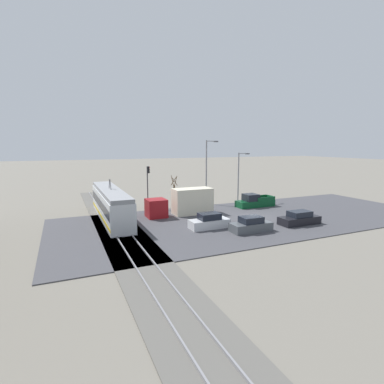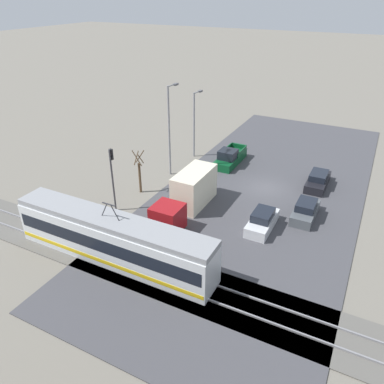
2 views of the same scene
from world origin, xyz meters
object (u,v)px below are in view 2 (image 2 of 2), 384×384
Objects in this scene: light_rail_tram at (113,239)px; sedan_car_2 at (305,211)px; pickup_truck at (230,158)px; street_lamp_mid_block at (195,120)px; box_truck at (188,194)px; street_lamp_near_crossing at (170,126)px; sedan_car_0 at (318,180)px; sedan_car_1 at (262,221)px; traffic_light_pole at (112,172)px; street_tree at (140,174)px.

light_rail_tram is 16.57m from sedan_car_2.
street_lamp_mid_block is at bearing -5.03° from pickup_truck.
box_truck is 0.89× the size of street_lamp_near_crossing.
sedan_car_1 is (2.65, 9.83, 0.04)m from sedan_car_0.
sedan_car_0 is at bearing -120.55° from light_rail_tram.
street_lamp_near_crossing is (-0.64, -8.85, 1.61)m from traffic_light_pole.
box_truck is 8.67m from street_lamp_near_crossing.
box_truck is 1.44× the size of traffic_light_pole.
street_tree is 10.88m from street_lamp_mid_block.
box_truck is at bearing -179.23° from sedan_car_1.
sedan_car_0 is at bearing -149.13° from street_tree.
traffic_light_pole is at bearing 27.37° from box_truck.
pickup_truck is 12.65m from sedan_car_2.
street_lamp_near_crossing reaches higher than sedan_car_2.
street_lamp_mid_block is (4.68, -0.41, 3.63)m from pickup_truck.
box_truck is at bearing 171.90° from street_tree.
traffic_light_pole is at bearing -53.32° from light_rail_tram.
sedan_car_2 is 0.56× the size of street_lamp_mid_block.
pickup_truck is at bearing -87.68° from box_truck.
light_rail_tram is 2.09× the size of street_lamp_mid_block.
light_rail_tram reaches higher than sedan_car_1.
sedan_car_2 is at bearing 170.66° from street_lamp_near_crossing.
pickup_truck is at bearing -117.37° from street_tree.
street_tree is at bearing 86.78° from street_lamp_mid_block.
sedan_car_2 reaches higher than sedan_car_0.
traffic_light_pole is at bearing 87.29° from street_lamp_mid_block.
sedan_car_1 is 4.35m from sedan_car_2.
box_truck is 1.80× the size of sedan_car_0.
sedan_car_1 reaches higher than sedan_car_0.
street_tree is (-0.09, -3.82, -1.74)m from traffic_light_pole.
street_lamp_near_crossing reaches higher than box_truck.
street_lamp_mid_block reaches higher than sedan_car_2.
box_truck reaches higher than sedan_car_2.
sedan_car_2 is 17.03m from traffic_light_pole.
sedan_car_2 is at bearing -170.43° from street_tree.
pickup_truck is 10.02m from sedan_car_0.
street_lamp_near_crossing is at bearing -48.55° from box_truck.
street_tree is at bearing 62.63° from pickup_truck.
street_lamp_mid_block is at bearing -65.83° from box_truck.
light_rail_tram is at bearing 113.69° from street_tree.
traffic_light_pole is (15.48, 6.41, 3.04)m from sedan_car_2.
light_rail_tram is 15.48m from street_lamp_near_crossing.
light_rail_tram reaches higher than sedan_car_0.
street_tree reaches higher than sedan_car_0.
street_lamp_mid_block is (14.63, -1.49, 3.72)m from sedan_car_0.
sedan_car_1 is 0.56× the size of street_lamp_mid_block.
box_truck is 5.79m from street_tree.
pickup_truck is 1.18× the size of sedan_car_0.
street_tree is (4.20, -9.58, 0.21)m from light_rail_tram.
street_lamp_near_crossing reaches higher than light_rail_tram.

